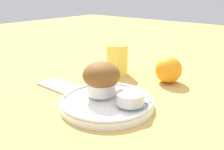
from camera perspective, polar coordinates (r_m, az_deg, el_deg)
name	(u,v)px	position (r m, az deg, el deg)	size (l,w,h in m)	color
ground_plane	(108,104)	(0.55, -0.92, -6.69)	(3.00, 3.00, 0.00)	tan
plate	(107,102)	(0.54, -1.17, -6.25)	(0.20, 0.20, 0.02)	white
muffin	(101,78)	(0.54, -2.62, -0.77)	(0.08, 0.08, 0.07)	silver
cream_ramekin	(131,97)	(0.51, 4.33, -5.13)	(0.06, 0.06, 0.02)	silver
berry_pair	(109,87)	(0.58, -0.70, -2.74)	(0.02, 0.01, 0.01)	#B7192D
butter_knife	(117,92)	(0.56, 1.23, -3.85)	(0.18, 0.02, 0.00)	#B7B7BC
orange_fruit	(169,70)	(0.69, 12.79, 1.19)	(0.07, 0.07, 0.07)	orange
juice_glass	(117,59)	(0.74, 1.20, 3.57)	(0.06, 0.06, 0.09)	#EAD14C
folded_napkin	(60,84)	(0.67, -11.78, -2.08)	(0.11, 0.06, 0.01)	#D19E93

